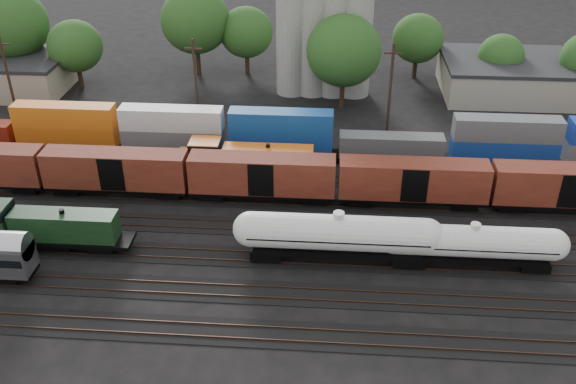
# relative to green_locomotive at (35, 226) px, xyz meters

# --- Properties ---
(ground) EXTENTS (600.00, 600.00, 0.00)m
(ground) POSITION_rel_green_locomotive_xyz_m (21.89, 5.00, -2.46)
(ground) COLOR black
(tracks) EXTENTS (180.00, 33.20, 0.20)m
(tracks) POSITION_rel_green_locomotive_xyz_m (21.89, 5.00, -2.41)
(tracks) COLOR black
(tracks) RESTS_ON ground
(green_locomotive) EXTENTS (16.21, 2.86, 4.29)m
(green_locomotive) POSITION_rel_green_locomotive_xyz_m (0.00, 0.00, 0.00)
(green_locomotive) COLOR black
(green_locomotive) RESTS_ON ground
(tank_car_a) EXTENTS (18.82, 3.37, 4.93)m
(tank_car_a) POSITION_rel_green_locomotive_xyz_m (27.81, -0.00, 0.45)
(tank_car_a) COLOR silver
(tank_car_a) RESTS_ON ground
(tank_car_b) EXTENTS (16.61, 2.97, 4.35)m
(tank_car_b) POSITION_rel_green_locomotive_xyz_m (39.68, -0.00, 0.14)
(tank_car_b) COLOR silver
(tank_car_b) RESTS_ON ground
(orange_locomotive) EXTENTS (16.52, 2.75, 4.13)m
(orange_locomotive) POSITION_rel_green_locomotive_xyz_m (17.25, 15.00, -0.09)
(orange_locomotive) COLOR black
(orange_locomotive) RESTS_ON ground
(boxcar_string) EXTENTS (122.80, 2.90, 4.20)m
(boxcar_string) POSITION_rel_green_locomotive_xyz_m (12.27, 10.00, 0.66)
(boxcar_string) COLOR black
(boxcar_string) RESTS_ON ground
(container_wall) EXTENTS (165.60, 2.60, 5.80)m
(container_wall) POSITION_rel_green_locomotive_xyz_m (22.12, 20.00, 0.49)
(container_wall) COLOR black
(container_wall) RESTS_ON ground
(grain_silo) EXTENTS (13.40, 5.00, 29.00)m
(grain_silo) POSITION_rel_green_locomotive_xyz_m (25.18, 41.00, 8.80)
(grain_silo) COLOR gray
(grain_silo) RESTS_ON ground
(industrial_sheds) EXTENTS (119.38, 17.26, 5.10)m
(industrial_sheds) POSITION_rel_green_locomotive_xyz_m (28.52, 40.25, 0.10)
(industrial_sheds) COLOR #9E937F
(industrial_sheds) RESTS_ON ground
(tree_band) EXTENTS (168.03, 22.10, 14.06)m
(tree_band) POSITION_rel_green_locomotive_xyz_m (13.01, 41.82, 5.34)
(tree_band) COLOR black
(tree_band) RESTS_ON ground
(utility_poles) EXTENTS (122.20, 0.36, 12.00)m
(utility_poles) POSITION_rel_green_locomotive_xyz_m (21.89, 27.00, 3.75)
(utility_poles) COLOR black
(utility_poles) RESTS_ON ground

